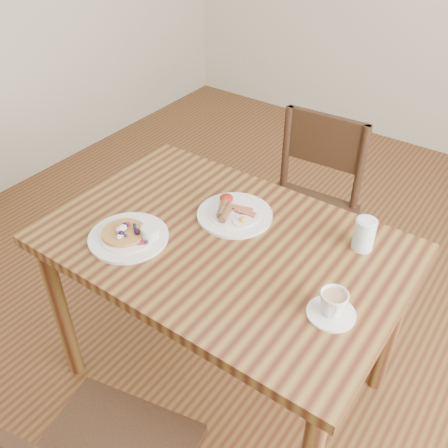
# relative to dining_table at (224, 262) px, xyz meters

# --- Properties ---
(ground) EXTENTS (5.00, 5.00, 0.00)m
(ground) POSITION_rel_dining_table_xyz_m (0.00, 0.00, -0.65)
(ground) COLOR #552C18
(ground) RESTS_ON ground
(dining_table) EXTENTS (1.20, 0.80, 0.75)m
(dining_table) POSITION_rel_dining_table_xyz_m (0.00, 0.00, 0.00)
(dining_table) COLOR brown
(dining_table) RESTS_ON ground
(chair_far) EXTENTS (0.45, 0.45, 0.88)m
(chair_far) POSITION_rel_dining_table_xyz_m (-0.03, 0.69, -0.16)
(chair_far) COLOR #3A2315
(chair_far) RESTS_ON ground
(pancake_plate) EXTENTS (0.27, 0.27, 0.06)m
(pancake_plate) POSITION_rel_dining_table_xyz_m (-0.26, -0.18, 0.11)
(pancake_plate) COLOR white
(pancake_plate) RESTS_ON dining_table
(breakfast_plate) EXTENTS (0.27, 0.27, 0.04)m
(breakfast_plate) POSITION_rel_dining_table_xyz_m (-0.05, 0.13, 0.11)
(breakfast_plate) COLOR white
(breakfast_plate) RESTS_ON dining_table
(teacup_saucer) EXTENTS (0.14, 0.14, 0.08)m
(teacup_saucer) POSITION_rel_dining_table_xyz_m (0.44, -0.09, 0.14)
(teacup_saucer) COLOR white
(teacup_saucer) RESTS_ON dining_table
(water_glass) EXTENTS (0.07, 0.07, 0.11)m
(water_glass) POSITION_rel_dining_table_xyz_m (0.39, 0.24, 0.15)
(water_glass) COLOR silver
(water_glass) RESTS_ON dining_table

